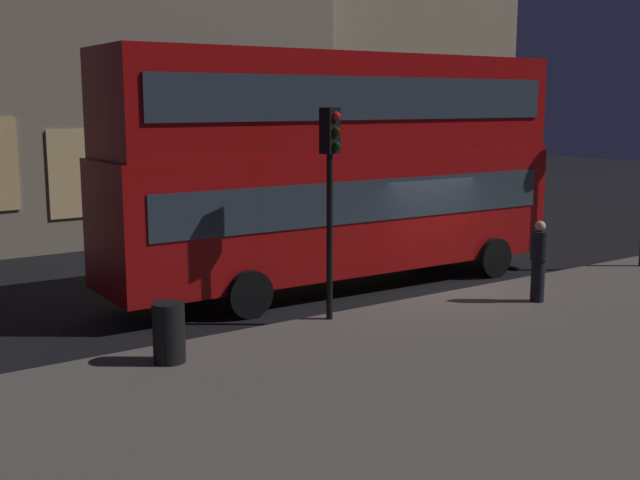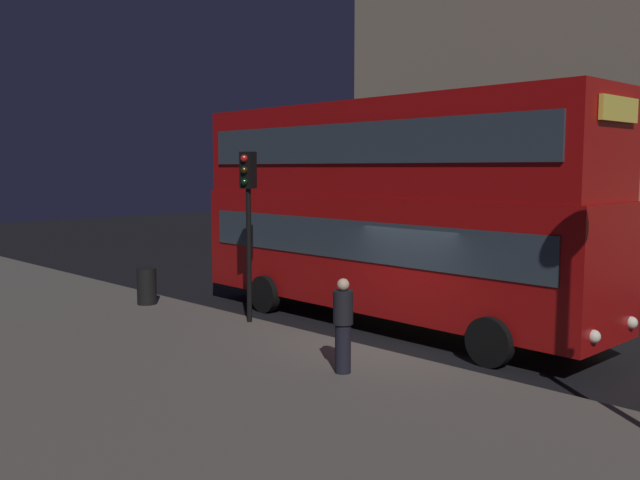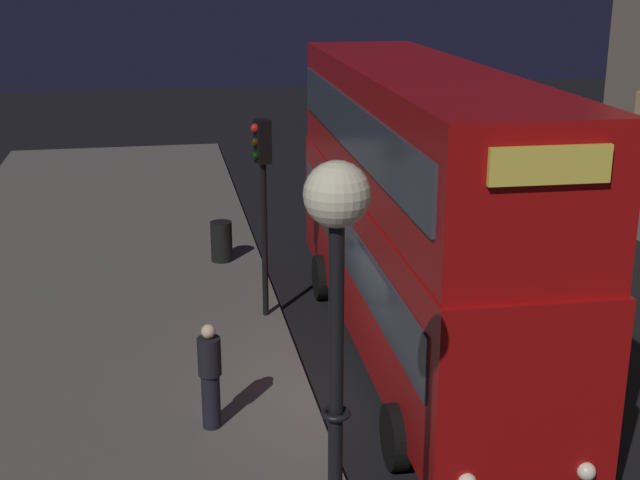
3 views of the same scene
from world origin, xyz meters
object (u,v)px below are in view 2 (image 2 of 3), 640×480
pedestrian (343,325)px  double_decker_bus (386,203)px  traffic_light_near_kerb (248,200)px  litter_bin (147,286)px

pedestrian → double_decker_bus: bearing=-66.8°
traffic_light_near_kerb → pedestrian: traffic_light_near_kerb is taller
double_decker_bus → litter_bin: bearing=-149.8°
pedestrian → litter_bin: size_ratio=1.75×
double_decker_bus → pedestrian: size_ratio=6.59×
double_decker_bus → traffic_light_near_kerb: double_decker_bus is taller
pedestrian → litter_bin: (-7.95, 0.77, -0.39)m
traffic_light_near_kerb → litter_bin: bearing=174.0°
traffic_light_near_kerb → litter_bin: traffic_light_near_kerb is taller
double_decker_bus → litter_bin: (-5.67, -3.11, -2.34)m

